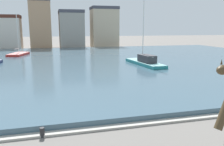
% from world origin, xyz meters
% --- Properties ---
extents(harbor_water, '(79.24, 48.44, 0.43)m').
position_xyz_m(harbor_water, '(0.00, 33.61, 0.22)').
color(harbor_water, '#3D5666').
rests_on(harbor_water, ground).
extents(quay_edge_coping, '(79.24, 0.50, 0.12)m').
position_xyz_m(quay_edge_coping, '(0.00, 9.14, 0.06)').
color(quay_edge_coping, '#ADA89E').
rests_on(quay_edge_coping, ground).
extents(sailboat_teal, '(2.86, 9.62, 9.75)m').
position_xyz_m(sailboat_teal, '(9.71, 27.44, 0.61)').
color(sailboat_teal, teal).
rests_on(sailboat_teal, ground).
extents(sailboat_red, '(3.71, 6.47, 7.71)m').
position_xyz_m(sailboat_red, '(-8.18, 43.49, 0.43)').
color(sailboat_red, red).
rests_on(sailboat_red, ground).
extents(mooring_bollard, '(0.24, 0.24, 0.50)m').
position_xyz_m(mooring_bollard, '(-3.04, 8.99, 0.25)').
color(mooring_bollard, '#232326').
rests_on(mooring_bollard, ground).
extents(townhouse_narrow_midrow, '(9.01, 5.46, 8.47)m').
position_xyz_m(townhouse_narrow_midrow, '(-14.02, 60.75, 4.25)').
color(townhouse_narrow_midrow, beige).
rests_on(townhouse_narrow_midrow, ground).
extents(townhouse_end_terrace, '(5.34, 7.00, 12.67)m').
position_xyz_m(townhouse_end_terrace, '(-4.81, 61.87, 6.35)').
color(townhouse_end_terrace, tan).
rests_on(townhouse_end_terrace, ground).
extents(townhouse_tall_gabled, '(6.47, 8.01, 9.94)m').
position_xyz_m(townhouse_tall_gabled, '(3.04, 62.49, 4.98)').
color(townhouse_tall_gabled, gray).
rests_on(townhouse_tall_gabled, ground).
extents(townhouse_corner_house, '(7.39, 6.17, 11.14)m').
position_xyz_m(townhouse_corner_house, '(12.35, 63.20, 5.59)').
color(townhouse_corner_house, '#C6B293').
rests_on(townhouse_corner_house, ground).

